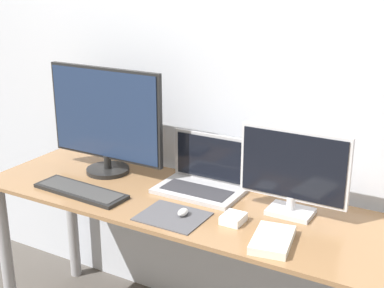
{
  "coord_description": "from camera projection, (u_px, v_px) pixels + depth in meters",
  "views": [
    {
      "loc": [
        1.05,
        -1.49,
        1.71
      ],
      "look_at": [
        0.0,
        0.34,
        1.01
      ],
      "focal_mm": 50.0,
      "sensor_mm": 36.0,
      "label": 1
    }
  ],
  "objects": [
    {
      "name": "desk",
      "position": [
        187.0,
        231.0,
        2.31
      ],
      "size": [
        1.9,
        0.59,
        0.76
      ],
      "color": "olive",
      "rests_on": "ground_plane"
    },
    {
      "name": "mousepad",
      "position": [
        173.0,
        216.0,
        2.12
      ],
      "size": [
        0.26,
        0.21,
        0.0
      ],
      "color": "#47474C",
      "rests_on": "desk"
    },
    {
      "name": "book",
      "position": [
        272.0,
        240.0,
        1.91
      ],
      "size": [
        0.17,
        0.24,
        0.03
      ],
      "color": "silver",
      "rests_on": "desk"
    },
    {
      "name": "wall_back",
      "position": [
        227.0,
        73.0,
        2.4
      ],
      "size": [
        7.0,
        0.05,
        2.5
      ],
      "color": "silver",
      "rests_on": "ground_plane"
    },
    {
      "name": "power_brick",
      "position": [
        233.0,
        219.0,
        2.07
      ],
      "size": [
        0.08,
        0.09,
        0.03
      ],
      "color": "white",
      "rests_on": "desk"
    },
    {
      "name": "mouse",
      "position": [
        183.0,
        212.0,
        2.11
      ],
      "size": [
        0.04,
        0.06,
        0.03
      ],
      "color": "silver",
      "rests_on": "mousepad"
    },
    {
      "name": "laptop",
      "position": [
        205.0,
        177.0,
        2.36
      ],
      "size": [
        0.37,
        0.23,
        0.24
      ],
      "color": "#ADADB2",
      "rests_on": "desk"
    },
    {
      "name": "monitor_left",
      "position": [
        105.0,
        120.0,
        2.5
      ],
      "size": [
        0.62,
        0.21,
        0.51
      ],
      "color": "black",
      "rests_on": "desk"
    },
    {
      "name": "monitor_right",
      "position": [
        293.0,
        171.0,
        2.09
      ],
      "size": [
        0.44,
        0.13,
        0.35
      ],
      "color": "silver",
      "rests_on": "desk"
    },
    {
      "name": "keyboard",
      "position": [
        81.0,
        191.0,
        2.34
      ],
      "size": [
        0.45,
        0.16,
        0.02
      ],
      "color": "black",
      "rests_on": "desk"
    }
  ]
}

